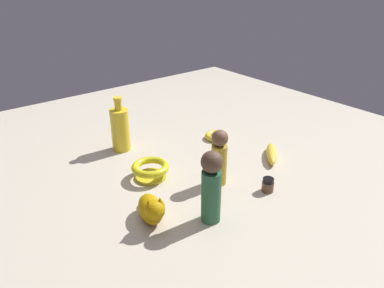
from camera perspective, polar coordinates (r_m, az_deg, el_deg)
The scene contains 9 objects.
ground at distance 1.31m, azimuth 0.00°, elevation -3.47°, with size 2.00×2.00×0.00m, color #BCB29E.
banana at distance 1.39m, azimuth 12.14°, elevation -1.43°, with size 0.16×0.04×0.04m, color yellow.
bottle_tall at distance 1.42m, azimuth -10.96°, elevation 2.32°, with size 0.07×0.07×0.21m.
bowl at distance 1.23m, azimuth -6.40°, elevation -3.88°, with size 0.13×0.13×0.05m.
person_figure_adult at distance 1.00m, azimuth 3.00°, elevation -6.44°, with size 0.06×0.06×0.21m.
nail_polish_jar at distance 1.19m, azimuth 11.59°, elevation -6.17°, with size 0.04×0.04×0.05m.
person_figure_child at distance 1.18m, azimuth 4.37°, elevation -1.95°, with size 0.06×0.06×0.19m.
bangle at distance 1.51m, azimuth 3.70°, elevation 1.23°, with size 0.09×0.09×0.02m, color gold.
cat_figurine at distance 1.03m, azimuth -6.24°, elevation -9.85°, with size 0.15×0.10×0.10m.
Camera 1 is at (-0.89, 0.71, 0.64)m, focal length 34.67 mm.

